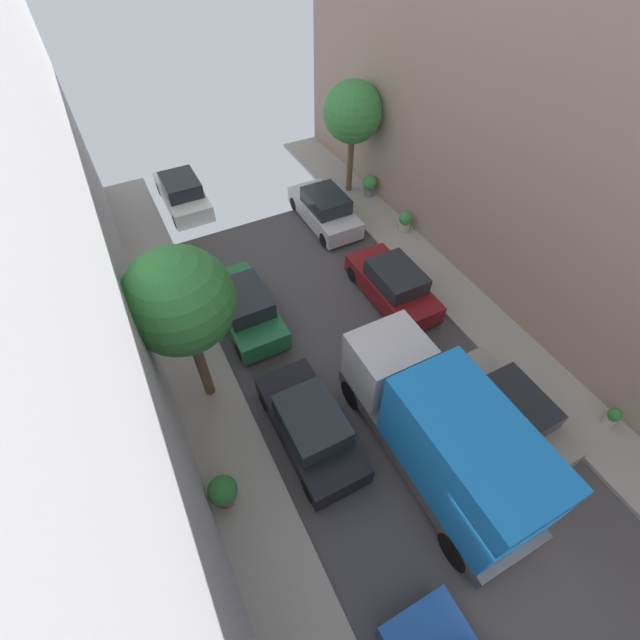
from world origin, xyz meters
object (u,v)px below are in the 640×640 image
(parked_car_left_5, at_px, (183,194))
(potted_plant_3, at_px, (223,492))
(parked_car_left_4, at_px, (245,307))
(delivery_truck, at_px, (442,434))
(potted_plant_0, at_px, (369,184))
(parked_car_right_2, at_px, (393,285))
(parked_car_left_3, at_px, (311,426))
(street_tree_0, at_px, (180,302))
(potted_plant_4, at_px, (405,221))
(street_tree_1, at_px, (353,113))
(potted_plant_2, at_px, (613,417))
(parked_car_right_3, at_px, (325,209))
(parked_car_right_1, at_px, (507,411))

(parked_car_left_5, relative_size, potted_plant_3, 4.03)
(parked_car_left_4, bearing_deg, delivery_truck, -70.43)
(potted_plant_0, bearing_deg, parked_car_right_2, -114.24)
(parked_car_left_3, relative_size, parked_car_right_2, 1.00)
(parked_car_right_2, height_order, street_tree_0, street_tree_0)
(potted_plant_0, bearing_deg, potted_plant_4, -91.34)
(parked_car_right_2, bearing_deg, street_tree_1, 72.79)
(potted_plant_2, height_order, potted_plant_3, potted_plant_3)
(delivery_truck, distance_m, potted_plant_3, 5.90)
(parked_car_right_2, bearing_deg, potted_plant_0, 65.76)
(parked_car_right_3, relative_size, potted_plant_2, 5.85)
(parked_car_left_4, relative_size, parked_car_right_2, 1.00)
(parked_car_right_1, height_order, potted_plant_2, parked_car_right_1)
(parked_car_right_2, distance_m, potted_plant_0, 7.05)
(potted_plant_3, xyz_separation_m, potted_plant_4, (11.09, 7.77, -0.11))
(parked_car_left_4, relative_size, potted_plant_3, 4.03)
(parked_car_right_3, bearing_deg, potted_plant_4, -39.21)
(parked_car_left_5, height_order, parked_car_right_1, same)
(parked_car_right_1, bearing_deg, parked_car_right_2, 90.00)
(parked_car_left_4, bearing_deg, potted_plant_3, -115.74)
(parked_car_left_3, bearing_deg, street_tree_0, 127.24)
(parked_car_right_1, distance_m, potted_plant_0, 12.83)
(street_tree_1, distance_m, potted_plant_3, 16.14)
(parked_car_right_2, xyz_separation_m, potted_plant_2, (2.80, -7.62, -0.18))
(parked_car_right_2, bearing_deg, parked_car_left_5, 118.85)
(parked_car_right_3, xyz_separation_m, potted_plant_0, (2.89, 0.84, 0.01))
(potted_plant_0, xyz_separation_m, potted_plant_2, (-0.09, -14.04, -0.19))
(potted_plant_0, bearing_deg, parked_car_left_4, -149.16)
(parked_car_left_4, xyz_separation_m, potted_plant_2, (8.20, -9.09, -0.18))
(parked_car_left_3, height_order, parked_car_right_1, same)
(parked_car_right_2, height_order, potted_plant_2, parked_car_right_2)
(parked_car_right_2, distance_m, potted_plant_4, 4.33)
(street_tree_1, distance_m, potted_plant_2, 15.32)
(parked_car_right_3, bearing_deg, parked_car_left_4, -142.71)
(street_tree_1, bearing_deg, delivery_truck, -110.28)
(parked_car_left_5, distance_m, street_tree_1, 8.68)
(delivery_truck, bearing_deg, parked_car_left_3, 139.77)
(parked_car_right_2, relative_size, potted_plant_0, 4.06)
(delivery_truck, bearing_deg, parked_car_right_2, 66.21)
(parked_car_right_1, relative_size, parked_car_right_3, 1.00)
(parked_car_right_2, relative_size, street_tree_0, 0.75)
(parked_car_right_3, distance_m, potted_plant_3, 13.03)
(potted_plant_3, bearing_deg, parked_car_right_2, 28.47)
(delivery_truck, xyz_separation_m, potted_plant_3, (-5.57, 1.64, -1.06))
(potted_plant_0, distance_m, potted_plant_3, 15.61)
(parked_car_left_4, relative_size, street_tree_1, 0.82)
(street_tree_0, xyz_separation_m, potted_plant_4, (10.41, 4.24, -3.65))
(parked_car_right_2, bearing_deg, parked_car_right_3, 90.00)
(parked_car_left_3, distance_m, parked_car_left_5, 13.64)
(street_tree_1, distance_m, potted_plant_4, 5.25)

